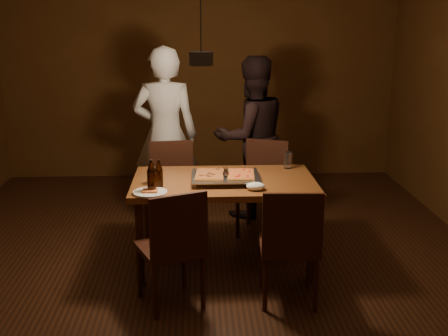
{
  "coord_description": "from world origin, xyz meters",
  "views": [
    {
      "loc": [
        -0.03,
        -4.22,
        2.06
      ],
      "look_at": [
        0.18,
        0.21,
        0.85
      ],
      "focal_mm": 45.0,
      "sensor_mm": 36.0,
      "label": 1
    }
  ],
  "objects_px": {
    "dining_table": "(224,188)",
    "chair_far_left": "(173,180)",
    "chair_far_right": "(264,178)",
    "pizza_tray": "(225,178)",
    "plate_slice": "(150,192)",
    "beer_bottle_a": "(151,176)",
    "diner_dark": "(251,138)",
    "beer_bottle_b": "(159,174)",
    "chair_near_right": "(290,237)",
    "diner_white": "(165,135)",
    "chair_near_left": "(174,239)",
    "pendant_lamp": "(201,57)"
  },
  "relations": [
    {
      "from": "chair_far_left",
      "to": "pizza_tray",
      "type": "bearing_deg",
      "value": 114.32
    },
    {
      "from": "chair_far_right",
      "to": "beer_bottle_b",
      "type": "distance_m",
      "value": 1.38
    },
    {
      "from": "plate_slice",
      "to": "diner_white",
      "type": "xyz_separation_m",
      "value": [
        0.04,
        1.5,
        0.13
      ]
    },
    {
      "from": "chair_far_left",
      "to": "diner_dark",
      "type": "bearing_deg",
      "value": -155.05
    },
    {
      "from": "chair_near_left",
      "to": "diner_dark",
      "type": "bearing_deg",
      "value": 46.01
    },
    {
      "from": "chair_near_left",
      "to": "pizza_tray",
      "type": "bearing_deg",
      "value": 36.59
    },
    {
      "from": "pizza_tray",
      "to": "plate_slice",
      "type": "height_order",
      "value": "pizza_tray"
    },
    {
      "from": "beer_bottle_a",
      "to": "chair_near_right",
      "type": "bearing_deg",
      "value": -22.63
    },
    {
      "from": "dining_table",
      "to": "pendant_lamp",
      "type": "height_order",
      "value": "pendant_lamp"
    },
    {
      "from": "plate_slice",
      "to": "pizza_tray",
      "type": "bearing_deg",
      "value": 27.29
    },
    {
      "from": "chair_far_left",
      "to": "beer_bottle_b",
      "type": "relative_size",
      "value": 2.12
    },
    {
      "from": "pizza_tray",
      "to": "pendant_lamp",
      "type": "height_order",
      "value": "pendant_lamp"
    },
    {
      "from": "pendant_lamp",
      "to": "beer_bottle_a",
      "type": "bearing_deg",
      "value": -164.81
    },
    {
      "from": "pendant_lamp",
      "to": "chair_far_left",
      "type": "bearing_deg",
      "value": 106.39
    },
    {
      "from": "dining_table",
      "to": "beer_bottle_a",
      "type": "relative_size",
      "value": 5.85
    },
    {
      "from": "chair_far_right",
      "to": "beer_bottle_a",
      "type": "distance_m",
      "value": 1.49
    },
    {
      "from": "chair_near_left",
      "to": "chair_near_right",
      "type": "xyz_separation_m",
      "value": [
        0.83,
        0.0,
        0.0
      ]
    },
    {
      "from": "pizza_tray",
      "to": "diner_dark",
      "type": "xyz_separation_m",
      "value": [
        0.33,
        1.27,
        0.06
      ]
    },
    {
      "from": "chair_near_right",
      "to": "chair_near_left",
      "type": "bearing_deg",
      "value": -176.64
    },
    {
      "from": "chair_near_right",
      "to": "diner_dark",
      "type": "xyz_separation_m",
      "value": [
        -0.1,
        1.97,
        0.3
      ]
    },
    {
      "from": "beer_bottle_a",
      "to": "diner_dark",
      "type": "height_order",
      "value": "diner_dark"
    },
    {
      "from": "chair_near_right",
      "to": "pizza_tray",
      "type": "distance_m",
      "value": 0.85
    },
    {
      "from": "pendant_lamp",
      "to": "diner_dark",
      "type": "bearing_deg",
      "value": 70.09
    },
    {
      "from": "chair_far_left",
      "to": "beer_bottle_a",
      "type": "bearing_deg",
      "value": 77.42
    },
    {
      "from": "pizza_tray",
      "to": "plate_slice",
      "type": "bearing_deg",
      "value": -147.71
    },
    {
      "from": "beer_bottle_b",
      "to": "plate_slice",
      "type": "distance_m",
      "value": 0.18
    },
    {
      "from": "chair_near_left",
      "to": "pizza_tray",
      "type": "distance_m",
      "value": 0.84
    },
    {
      "from": "chair_near_right",
      "to": "beer_bottle_b",
      "type": "distance_m",
      "value": 1.14
    },
    {
      "from": "chair_far_right",
      "to": "beer_bottle_b",
      "type": "bearing_deg",
      "value": 67.58
    },
    {
      "from": "plate_slice",
      "to": "pendant_lamp",
      "type": "bearing_deg",
      "value": 18.7
    },
    {
      "from": "dining_table",
      "to": "chair_far_left",
      "type": "bearing_deg",
      "value": 121.76
    },
    {
      "from": "chair_near_left",
      "to": "beer_bottle_b",
      "type": "height_order",
      "value": "beer_bottle_b"
    },
    {
      "from": "chair_far_right",
      "to": "chair_near_right",
      "type": "bearing_deg",
      "value": 112.53
    },
    {
      "from": "plate_slice",
      "to": "pendant_lamp",
      "type": "relative_size",
      "value": 0.24
    },
    {
      "from": "chair_far_right",
      "to": "beer_bottle_a",
      "type": "height_order",
      "value": "beer_bottle_a"
    },
    {
      "from": "diner_white",
      "to": "diner_dark",
      "type": "bearing_deg",
      "value": -171.8
    },
    {
      "from": "chair_far_right",
      "to": "pizza_tray",
      "type": "distance_m",
      "value": 0.92
    },
    {
      "from": "beer_bottle_a",
      "to": "diner_dark",
      "type": "relative_size",
      "value": 0.15
    },
    {
      "from": "pizza_tray",
      "to": "diner_white",
      "type": "xyz_separation_m",
      "value": [
        -0.55,
        1.19,
        0.12
      ]
    },
    {
      "from": "beer_bottle_a",
      "to": "chair_near_left",
      "type": "bearing_deg",
      "value": -67.23
    },
    {
      "from": "chair_near_right",
      "to": "diner_dark",
      "type": "distance_m",
      "value": 1.99
    },
    {
      "from": "beer_bottle_a",
      "to": "diner_white",
      "type": "xyz_separation_m",
      "value": [
        0.03,
        1.47,
        0.01
      ]
    },
    {
      "from": "pizza_tray",
      "to": "diner_white",
      "type": "distance_m",
      "value": 1.32
    },
    {
      "from": "chair_near_left",
      "to": "diner_dark",
      "type": "distance_m",
      "value": 2.12
    },
    {
      "from": "pizza_tray",
      "to": "diner_dark",
      "type": "height_order",
      "value": "diner_dark"
    },
    {
      "from": "beer_bottle_a",
      "to": "diner_dark",
      "type": "bearing_deg",
      "value": 59.54
    },
    {
      "from": "chair_far_left",
      "to": "beer_bottle_a",
      "type": "xyz_separation_m",
      "value": [
        -0.11,
        -1.05,
        0.34
      ]
    },
    {
      "from": "chair_far_right",
      "to": "diner_white",
      "type": "bearing_deg",
      "value": -0.83
    },
    {
      "from": "chair_far_left",
      "to": "pendant_lamp",
      "type": "bearing_deg",
      "value": 99.7
    },
    {
      "from": "chair_near_left",
      "to": "diner_dark",
      "type": "relative_size",
      "value": 0.33
    }
  ]
}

